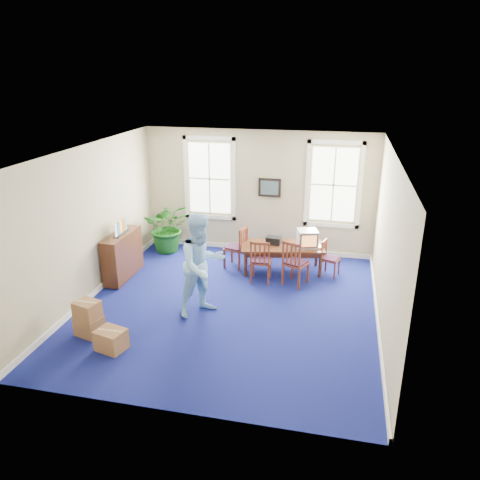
% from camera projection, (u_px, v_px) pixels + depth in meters
% --- Properties ---
extents(floor, '(6.50, 6.50, 0.00)m').
position_uv_depth(floor, '(229.00, 306.00, 9.70)').
color(floor, navy).
rests_on(floor, ground).
extents(ceiling, '(6.50, 6.50, 0.00)m').
position_uv_depth(ceiling, '(228.00, 151.00, 8.58)').
color(ceiling, white).
rests_on(ceiling, ground).
extents(wall_back, '(6.50, 0.00, 6.50)m').
position_uv_depth(wall_back, '(258.00, 192.00, 12.12)').
color(wall_back, tan).
rests_on(wall_back, ground).
extents(wall_front, '(6.50, 0.00, 6.50)m').
position_uv_depth(wall_front, '(169.00, 314.00, 6.17)').
color(wall_front, tan).
rests_on(wall_front, ground).
extents(wall_left, '(0.00, 6.50, 6.50)m').
position_uv_depth(wall_left, '(89.00, 223.00, 9.75)').
color(wall_left, tan).
rests_on(wall_left, ground).
extents(wall_right, '(0.00, 6.50, 6.50)m').
position_uv_depth(wall_right, '(388.00, 245.00, 8.53)').
color(wall_right, tan).
rests_on(wall_right, ground).
extents(baseboard_back, '(6.00, 0.04, 0.12)m').
position_uv_depth(baseboard_back, '(257.00, 248.00, 12.63)').
color(baseboard_back, white).
rests_on(baseboard_back, ground).
extents(baseboard_left, '(0.04, 6.50, 0.12)m').
position_uv_depth(baseboard_left, '(98.00, 289.00, 10.29)').
color(baseboard_left, white).
rests_on(baseboard_left, ground).
extents(baseboard_right, '(0.04, 6.50, 0.12)m').
position_uv_depth(baseboard_right, '(377.00, 319.00, 9.08)').
color(baseboard_right, white).
rests_on(baseboard_right, ground).
extents(window_left, '(1.40, 0.12, 2.20)m').
position_uv_depth(window_left, '(210.00, 179.00, 12.26)').
color(window_left, white).
rests_on(window_left, ground).
extents(window_right, '(1.40, 0.12, 2.20)m').
position_uv_depth(window_right, '(334.00, 185.00, 11.61)').
color(window_right, white).
rests_on(window_right, ground).
extents(wall_picture, '(0.58, 0.06, 0.48)m').
position_uv_depth(wall_picture, '(270.00, 188.00, 11.96)').
color(wall_picture, black).
rests_on(wall_picture, ground).
extents(conference_table, '(2.08, 1.23, 0.66)m').
position_uv_depth(conference_table, '(282.00, 258.00, 11.26)').
color(conference_table, '#482413').
rests_on(conference_table, ground).
extents(crt_tv, '(0.57, 0.60, 0.41)m').
position_uv_depth(crt_tv, '(307.00, 238.00, 10.99)').
color(crt_tv, '#B7B7BC').
rests_on(crt_tv, conference_table).
extents(game_console, '(0.21, 0.23, 0.05)m').
position_uv_depth(game_console, '(318.00, 247.00, 10.96)').
color(game_console, white).
rests_on(game_console, conference_table).
extents(equipment_bag, '(0.37, 0.26, 0.17)m').
position_uv_depth(equipment_bag, '(274.00, 240.00, 11.20)').
color(equipment_bag, black).
rests_on(equipment_bag, conference_table).
extents(chair_near_left, '(0.48, 0.48, 1.03)m').
position_uv_depth(chair_near_left, '(261.00, 260.00, 10.67)').
color(chair_near_left, maroon).
rests_on(chair_near_left, ground).
extents(chair_near_right, '(0.63, 0.63, 1.07)m').
position_uv_depth(chair_near_right, '(296.00, 262.00, 10.50)').
color(chair_near_right, maroon).
rests_on(chair_near_right, ground).
extents(chair_end_left, '(0.57, 0.57, 1.04)m').
position_uv_depth(chair_end_left, '(235.00, 247.00, 11.42)').
color(chair_end_left, maroon).
rests_on(chair_end_left, ground).
extents(chair_end_right, '(0.48, 0.48, 0.85)m').
position_uv_depth(chair_end_right, '(331.00, 258.00, 10.99)').
color(chair_end_right, maroon).
rests_on(chair_end_right, ground).
extents(man, '(1.26, 1.27, 2.07)m').
position_uv_depth(man, '(202.00, 265.00, 9.10)').
color(man, '#92CCFC').
rests_on(man, ground).
extents(credenza, '(0.40, 1.36, 1.06)m').
position_uv_depth(credenza, '(123.00, 256.00, 10.85)').
color(credenza, '#482413').
rests_on(credenza, ground).
extents(brochure_rack, '(0.20, 0.77, 0.33)m').
position_uv_depth(brochure_rack, '(121.00, 228.00, 10.60)').
color(brochure_rack, '#99999E').
rests_on(brochure_rack, credenza).
extents(potted_plant, '(1.49, 1.39, 1.35)m').
position_uv_depth(potted_plant, '(168.00, 227.00, 12.37)').
color(potted_plant, '#145012').
rests_on(potted_plant, ground).
extents(cardboard_boxes, '(1.55, 1.55, 0.71)m').
position_uv_depth(cardboard_boxes, '(99.00, 316.00, 8.60)').
color(cardboard_boxes, '#996740').
rests_on(cardboard_boxes, ground).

